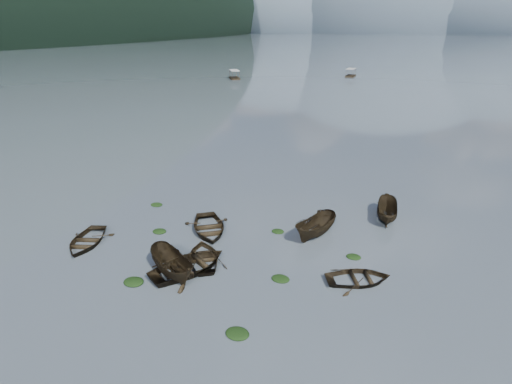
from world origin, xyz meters
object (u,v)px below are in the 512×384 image
(rowboat_3, at_px, (204,260))
(pontoon_centre, at_px, (350,76))
(rowboat_0, at_px, (87,244))
(pontoon_left, at_px, (235,79))

(rowboat_3, distance_m, pontoon_centre, 101.33)
(rowboat_0, bearing_deg, pontoon_left, 89.54)
(rowboat_0, relative_size, rowboat_3, 1.06)
(rowboat_3, xyz_separation_m, pontoon_centre, (-7.04, 101.09, 0.00))
(rowboat_0, xyz_separation_m, rowboat_3, (8.41, 1.13, 0.00))
(rowboat_3, bearing_deg, rowboat_0, -25.00)
(rowboat_0, bearing_deg, rowboat_3, -10.63)
(pontoon_centre, bearing_deg, pontoon_left, -148.77)
(rowboat_0, bearing_deg, pontoon_centre, 70.92)
(rowboat_3, height_order, pontoon_left, pontoon_left)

